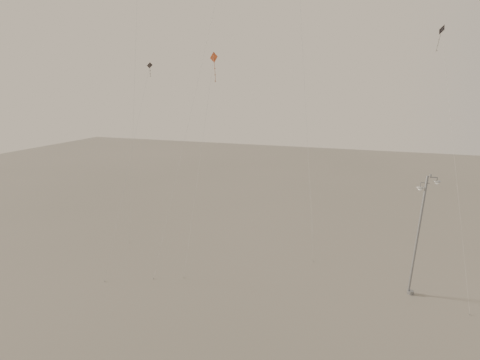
% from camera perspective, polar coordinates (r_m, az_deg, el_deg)
% --- Properties ---
extents(ground, '(160.00, 160.00, 0.00)m').
position_cam_1_polar(ground, '(29.98, 2.33, -18.48)').
color(ground, gray).
rests_on(ground, ground).
extents(street_lamp, '(1.60, 0.61, 9.88)m').
position_cam_1_polar(street_lamp, '(32.02, 25.62, -7.21)').
color(street_lamp, gray).
rests_on(street_lamp, ground).
extents(kite_1, '(4.37, 7.66, 26.70)m').
position_cam_1_polar(kite_1, '(33.88, -4.87, 20.82)').
color(kite_1, '#2D2625').
rests_on(kite_1, ground).
extents(kite_3, '(3.44, 0.48, 18.58)m').
position_cam_1_polar(kite_3, '(29.00, -5.06, 10.52)').
color(kite_3, maroon).
rests_on(kite_3, ground).
extents(kite_4, '(3.18, 8.73, 21.10)m').
position_cam_1_polar(kite_4, '(35.20, 28.98, 12.63)').
color(kite_4, '#2D2625').
rests_on(kite_4, ground).
extents(kite_5, '(4.29, 7.36, 31.22)m').
position_cam_1_polar(kite_5, '(45.88, 9.30, 23.66)').
color(kite_5, '#A15A1A').
rests_on(kite_5, ground).
extents(kite_6, '(1.07, 10.44, 18.52)m').
position_cam_1_polar(kite_6, '(37.32, -15.27, 8.58)').
color(kite_6, '#2D2625').
rests_on(kite_6, ground).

